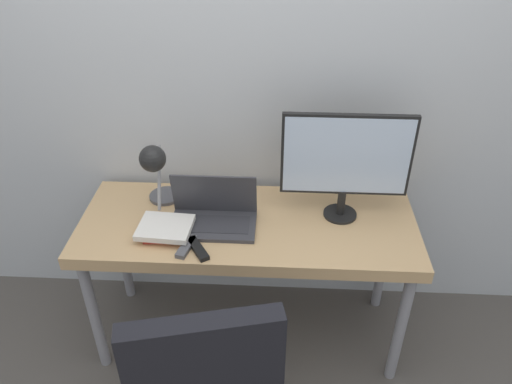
{
  "coord_description": "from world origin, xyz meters",
  "views": [
    {
      "loc": [
        0.13,
        -1.49,
        2.08
      ],
      "look_at": [
        0.04,
        0.27,
        0.91
      ],
      "focal_mm": 35.0,
      "sensor_mm": 36.0,
      "label": 1
    }
  ],
  "objects_px": {
    "desk_lamp": "(155,167)",
    "book_stack": "(166,229)",
    "laptop": "(213,215)",
    "monitor": "(346,159)"
  },
  "relations": [
    {
      "from": "monitor",
      "to": "book_stack",
      "type": "bearing_deg",
      "value": -166.71
    },
    {
      "from": "desk_lamp",
      "to": "book_stack",
      "type": "relative_size",
      "value": 1.45
    },
    {
      "from": "laptop",
      "to": "desk_lamp",
      "type": "height_order",
      "value": "desk_lamp"
    },
    {
      "from": "laptop",
      "to": "desk_lamp",
      "type": "distance_m",
      "value": 0.33
    },
    {
      "from": "monitor",
      "to": "book_stack",
      "type": "distance_m",
      "value": 0.83
    },
    {
      "from": "desk_lamp",
      "to": "book_stack",
      "type": "xyz_separation_m",
      "value": [
        0.06,
        -0.17,
        -0.21
      ]
    },
    {
      "from": "laptop",
      "to": "book_stack",
      "type": "relative_size",
      "value": 1.58
    },
    {
      "from": "desk_lamp",
      "to": "book_stack",
      "type": "height_order",
      "value": "desk_lamp"
    },
    {
      "from": "desk_lamp",
      "to": "book_stack",
      "type": "bearing_deg",
      "value": -70.67
    },
    {
      "from": "laptop",
      "to": "desk_lamp",
      "type": "xyz_separation_m",
      "value": [
        -0.26,
        0.09,
        0.19
      ]
    }
  ]
}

